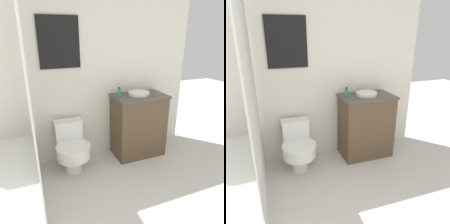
# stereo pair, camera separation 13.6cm
# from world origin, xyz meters

# --- Properties ---
(wall_back) EXTENTS (3.42, 0.07, 2.50)m
(wall_back) POSITION_xyz_m (-0.00, 2.41, 1.26)
(wall_back) COLOR silver
(wall_back) RESTS_ON ground_plane
(shower_area) EXTENTS (0.66, 1.57, 1.98)m
(shower_area) POSITION_xyz_m (-0.86, 1.60, 0.28)
(shower_area) COLOR white
(shower_area) RESTS_ON ground_plane
(toilet) EXTENTS (0.42, 0.55, 0.62)m
(toilet) POSITION_xyz_m (-0.13, 2.10, 0.33)
(toilet) COLOR white
(toilet) RESTS_ON ground_plane
(vanity) EXTENTS (0.73, 0.46, 0.89)m
(vanity) POSITION_xyz_m (0.84, 2.14, 0.45)
(vanity) COLOR brown
(vanity) RESTS_ON ground_plane
(sink) EXTENTS (0.29, 0.32, 0.13)m
(sink) POSITION_xyz_m (0.84, 2.17, 0.91)
(sink) COLOR white
(sink) RESTS_ON vanity
(soap_bottle) EXTENTS (0.05, 0.05, 0.13)m
(soap_bottle) POSITION_xyz_m (0.56, 2.18, 0.94)
(soap_bottle) COLOR green
(soap_bottle) RESTS_ON vanity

